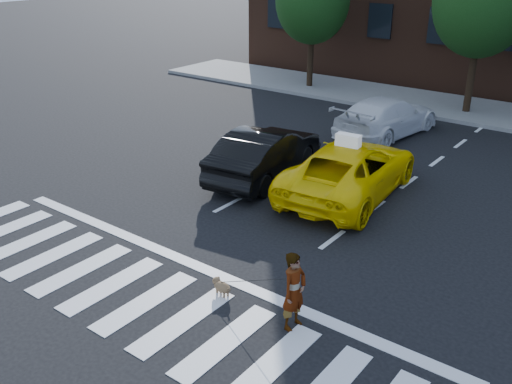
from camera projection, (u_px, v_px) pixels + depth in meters
ground at (146, 302)px, 11.04m from camera, size 120.00×120.00×0.00m
crosswalk at (146, 302)px, 11.04m from camera, size 13.00×2.40×0.01m
stop_line at (201, 268)px, 12.21m from camera, size 12.00×0.30×0.01m
sidewalk_far at (458, 108)px, 23.79m from camera, size 30.00×4.00×0.15m
taxi at (350, 169)px, 15.54m from camera, size 2.91×5.45×1.46m
black_sedan at (265, 153)px, 16.69m from camera, size 2.19×4.72×1.50m
white_suv at (387, 116)px, 20.42m from camera, size 2.49×4.99×1.39m
woman at (294, 291)px, 10.05m from camera, size 0.40×0.57×1.50m
dog at (221, 286)px, 11.24m from camera, size 0.54×0.28×0.31m
taxi_sign at (348, 140)px, 15.03m from camera, size 0.67×0.34×0.32m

